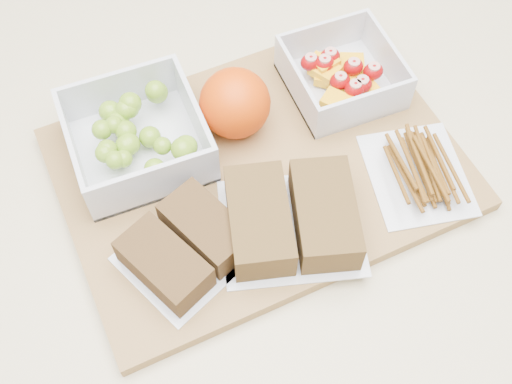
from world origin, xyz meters
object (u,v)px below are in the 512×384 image
at_px(orange, 235,103).
at_px(sandwich_bag_left, 185,246).
at_px(fruit_container, 341,76).
at_px(cutting_board, 260,169).
at_px(grape_container, 137,136).
at_px(sandwich_bag_center, 292,218).
at_px(pretzel_bag, 419,169).

xyz_separation_m(orange, sandwich_bag_left, (-0.10, -0.13, -0.02)).
height_order(fruit_container, sandwich_bag_left, fruit_container).
bearing_deg(cutting_board, grape_container, 146.19).
bearing_deg(grape_container, fruit_container, -0.04).
distance_m(sandwich_bag_center, pretzel_bag, 0.15).
bearing_deg(grape_container, sandwich_bag_center, -52.75).
height_order(orange, pretzel_bag, orange).
bearing_deg(orange, fruit_container, 3.08).
bearing_deg(sandwich_bag_left, cutting_board, 34.08).
bearing_deg(fruit_container, orange, -176.92).
bearing_deg(cutting_board, fruit_container, 24.26).
xyz_separation_m(orange, pretzel_bag, (0.16, -0.13, -0.03)).
height_order(cutting_board, sandwich_bag_left, sandwich_bag_left).
bearing_deg(pretzel_bag, cutting_board, 153.59).
height_order(grape_container, fruit_container, grape_container).
bearing_deg(pretzel_bag, sandwich_bag_left, 179.46).
height_order(grape_container, orange, orange).
height_order(grape_container, sandwich_bag_center, grape_container).
height_order(orange, sandwich_bag_left, orange).
bearing_deg(orange, pretzel_bag, -40.79).
bearing_deg(grape_container, pretzel_bag, -28.18).
relative_size(cutting_board, orange, 5.42).
distance_m(cutting_board, sandwich_bag_left, 0.13).
bearing_deg(grape_container, cutting_board, -30.44).
bearing_deg(cutting_board, sandwich_bag_center, -92.95).
distance_m(fruit_container, sandwich_bag_center, 0.20).
relative_size(orange, pretzel_bag, 0.56).
relative_size(grape_container, pretzel_bag, 0.99).
distance_m(cutting_board, orange, 0.08).
relative_size(sandwich_bag_center, pretzel_bag, 1.23).
xyz_separation_m(grape_container, fruit_container, (0.24, -0.00, -0.01)).
distance_m(grape_container, orange, 0.11).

